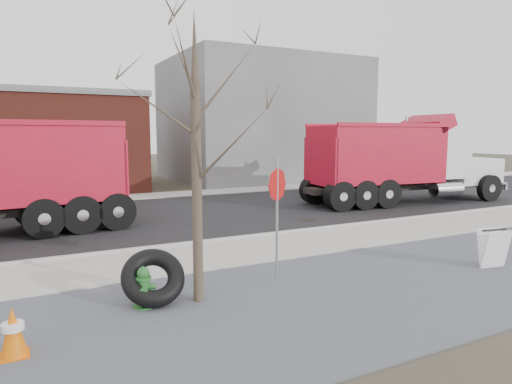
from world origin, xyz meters
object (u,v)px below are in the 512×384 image
fire_hydrant (144,289)px  stop_sign (277,197)px  dump_truck_red_a (400,159)px  sandwich_board (493,248)px  truck_tire (153,278)px

fire_hydrant → stop_sign: stop_sign is taller
fire_hydrant → dump_truck_red_a: 15.15m
sandwich_board → dump_truck_red_a: size_ratio=0.09×
truck_tire → stop_sign: bearing=4.0°
fire_hydrant → dump_truck_red_a: (13.19, 7.28, 1.62)m
stop_sign → dump_truck_red_a: 12.47m
stop_sign → dump_truck_red_a: (10.32, 6.99, 0.20)m
truck_tire → fire_hydrant: bearing=-154.1°
dump_truck_red_a → stop_sign: bearing=-140.0°
sandwich_board → dump_truck_red_a: bearing=68.2°
stop_sign → sandwich_board: (4.81, -1.55, -1.30)m
fire_hydrant → sandwich_board: bearing=5.2°
sandwich_board → dump_truck_red_a: dump_truck_red_a is taller
truck_tire → sandwich_board: 7.60m
fire_hydrant → stop_sign: 3.22m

